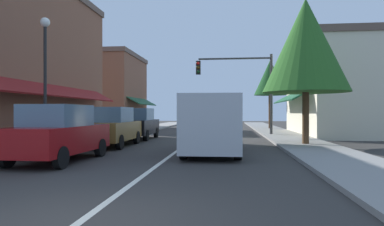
{
  "coord_description": "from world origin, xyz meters",
  "views": [
    {
      "loc": [
        2.08,
        -4.34,
        1.53
      ],
      "look_at": [
        0.29,
        12.05,
        1.51
      ],
      "focal_mm": 32.26,
      "sensor_mm": 36.0,
      "label": 1
    }
  ],
  "objects_px": {
    "parked_car_third_left": "(138,124)",
    "traffic_signal_mast_arm": "(244,80)",
    "parked_car_nearest_left": "(58,133)",
    "parked_car_second_left": "(112,127)",
    "street_lamp_left_near": "(45,63)",
    "van_in_lane": "(212,123)",
    "tree_right_near": "(306,45)",
    "tree_right_far": "(270,78)"
  },
  "relations": [
    {
      "from": "parked_car_third_left",
      "to": "traffic_signal_mast_arm",
      "type": "distance_m",
      "value": 7.72
    },
    {
      "from": "parked_car_nearest_left",
      "to": "parked_car_third_left",
      "type": "xyz_separation_m",
      "value": [
        0.05,
        9.14,
        0.0
      ]
    },
    {
      "from": "parked_car_second_left",
      "to": "street_lamp_left_near",
      "type": "distance_m",
      "value": 4.03
    },
    {
      "from": "van_in_lane",
      "to": "tree_right_near",
      "type": "height_order",
      "value": "tree_right_near"
    },
    {
      "from": "parked_car_nearest_left",
      "to": "tree_right_far",
      "type": "relative_size",
      "value": 0.66
    },
    {
      "from": "tree_right_near",
      "to": "traffic_signal_mast_arm",
      "type": "bearing_deg",
      "value": 109.75
    },
    {
      "from": "parked_car_nearest_left",
      "to": "van_in_lane",
      "type": "height_order",
      "value": "van_in_lane"
    },
    {
      "from": "parked_car_third_left",
      "to": "tree_right_far",
      "type": "xyz_separation_m",
      "value": [
        8.87,
        12.08,
        3.76
      ]
    },
    {
      "from": "parked_car_second_left",
      "to": "parked_car_third_left",
      "type": "distance_m",
      "value": 4.32
    },
    {
      "from": "traffic_signal_mast_arm",
      "to": "street_lamp_left_near",
      "type": "xyz_separation_m",
      "value": [
        -7.9,
        -10.62,
        -0.26
      ]
    },
    {
      "from": "van_in_lane",
      "to": "tree_right_near",
      "type": "distance_m",
      "value": 6.26
    },
    {
      "from": "street_lamp_left_near",
      "to": "tree_right_near",
      "type": "xyz_separation_m",
      "value": [
        10.39,
        3.69,
        1.14
      ]
    },
    {
      "from": "van_in_lane",
      "to": "tree_right_near",
      "type": "bearing_deg",
      "value": 38.1
    },
    {
      "from": "traffic_signal_mast_arm",
      "to": "tree_right_far",
      "type": "relative_size",
      "value": 0.86
    },
    {
      "from": "parked_car_second_left",
      "to": "traffic_signal_mast_arm",
      "type": "xyz_separation_m",
      "value": [
        6.23,
        7.98,
        2.8
      ]
    },
    {
      "from": "van_in_lane",
      "to": "tree_right_near",
      "type": "xyz_separation_m",
      "value": [
        4.07,
        3.31,
        3.42
      ]
    },
    {
      "from": "parked_car_nearest_left",
      "to": "street_lamp_left_near",
      "type": "distance_m",
      "value": 3.74
    },
    {
      "from": "traffic_signal_mast_arm",
      "to": "tree_right_near",
      "type": "xyz_separation_m",
      "value": [
        2.49,
        -6.93,
        0.89
      ]
    },
    {
      "from": "parked_car_nearest_left",
      "to": "parked_car_third_left",
      "type": "height_order",
      "value": "same"
    },
    {
      "from": "parked_car_nearest_left",
      "to": "tree_right_near",
      "type": "distance_m",
      "value": 11.14
    },
    {
      "from": "street_lamp_left_near",
      "to": "tree_right_far",
      "type": "bearing_deg",
      "value": 60.93
    },
    {
      "from": "parked_car_second_left",
      "to": "parked_car_nearest_left",
      "type": "bearing_deg",
      "value": -90.76
    },
    {
      "from": "tree_right_near",
      "to": "tree_right_far",
      "type": "xyz_separation_m",
      "value": [
        0.19,
        15.35,
        0.07
      ]
    },
    {
      "from": "traffic_signal_mast_arm",
      "to": "parked_car_third_left",
      "type": "bearing_deg",
      "value": -149.41
    },
    {
      "from": "van_in_lane",
      "to": "street_lamp_left_near",
      "type": "distance_m",
      "value": 6.73
    },
    {
      "from": "parked_car_third_left",
      "to": "parked_car_second_left",
      "type": "bearing_deg",
      "value": -91.52
    },
    {
      "from": "van_in_lane",
      "to": "street_lamp_left_near",
      "type": "height_order",
      "value": "street_lamp_left_near"
    },
    {
      "from": "parked_car_second_left",
      "to": "van_in_lane",
      "type": "bearing_deg",
      "value": -26.6
    },
    {
      "from": "parked_car_second_left",
      "to": "van_in_lane",
      "type": "distance_m",
      "value": 5.17
    },
    {
      "from": "parked_car_nearest_left",
      "to": "tree_right_near",
      "type": "height_order",
      "value": "tree_right_near"
    },
    {
      "from": "street_lamp_left_near",
      "to": "tree_right_far",
      "type": "relative_size",
      "value": 0.82
    },
    {
      "from": "traffic_signal_mast_arm",
      "to": "tree_right_near",
      "type": "height_order",
      "value": "tree_right_near"
    },
    {
      "from": "parked_car_third_left",
      "to": "tree_right_far",
      "type": "distance_m",
      "value": 15.45
    },
    {
      "from": "parked_car_third_left",
      "to": "tree_right_far",
      "type": "relative_size",
      "value": 0.66
    },
    {
      "from": "parked_car_nearest_left",
      "to": "tree_right_far",
      "type": "height_order",
      "value": "tree_right_far"
    },
    {
      "from": "parked_car_second_left",
      "to": "van_in_lane",
      "type": "xyz_separation_m",
      "value": [
        4.65,
        -2.26,
        0.27
      ]
    },
    {
      "from": "parked_car_second_left",
      "to": "street_lamp_left_near",
      "type": "relative_size",
      "value": 0.8
    },
    {
      "from": "parked_car_second_left",
      "to": "traffic_signal_mast_arm",
      "type": "distance_m",
      "value": 10.5
    },
    {
      "from": "parked_car_nearest_left",
      "to": "street_lamp_left_near",
      "type": "height_order",
      "value": "street_lamp_left_near"
    },
    {
      "from": "van_in_lane",
      "to": "tree_right_far",
      "type": "height_order",
      "value": "tree_right_far"
    },
    {
      "from": "parked_car_second_left",
      "to": "tree_right_far",
      "type": "xyz_separation_m",
      "value": [
        8.91,
        16.4,
        3.76
      ]
    },
    {
      "from": "van_in_lane",
      "to": "parked_car_second_left",
      "type": "bearing_deg",
      "value": 153.05
    }
  ]
}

